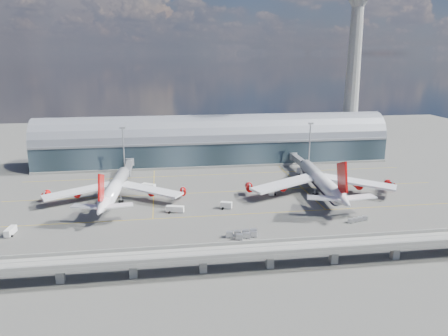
{
  "coord_description": "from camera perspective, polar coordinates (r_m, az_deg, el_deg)",
  "views": [
    {
      "loc": [
        -30.87,
        -170.43,
        61.9
      ],
      "look_at": [
        -4.22,
        10.0,
        14.0
      ],
      "focal_mm": 35.0,
      "sensor_mm": 36.0,
      "label": 1
    }
  ],
  "objects": [
    {
      "name": "jet_bridge_right",
      "position": [
        240.64,
        9.94,
        0.86
      ],
      "size": [
        4.4,
        32.0,
        7.25
      ],
      "color": "gray",
      "rests_on": "ground"
    },
    {
      "name": "guideway",
      "position": [
        132.21,
        6.04,
        -10.72
      ],
      "size": [
        220.0,
        8.5,
        7.2
      ],
      "color": "gray",
      "rests_on": "ground"
    },
    {
      "name": "service_truck_0",
      "position": [
        172.35,
        -26.12,
        -7.43
      ],
      "size": [
        2.81,
        6.53,
        2.62
      ],
      "rotation": [
        0.0,
        0.0,
        -0.12
      ],
      "color": "silver",
      "rests_on": "ground"
    },
    {
      "name": "cargo_train_0",
      "position": [
        152.96,
        2.97,
        -8.78
      ],
      "size": [
        8.37,
        3.95,
        1.84
      ],
      "rotation": [
        0.0,
        0.0,
        1.29
      ],
      "color": "gray",
      "rests_on": "ground"
    },
    {
      "name": "taxi_lines",
      "position": [
        204.58,
        0.67,
        -2.9
      ],
      "size": [
        200.0,
        80.12,
        0.01
      ],
      "color": "gold",
      "rests_on": "ground"
    },
    {
      "name": "service_truck_5",
      "position": [
        206.75,
        -9.82,
        -2.46
      ],
      "size": [
        6.86,
        5.63,
        3.16
      ],
      "rotation": [
        0.0,
        0.0,
        1.0
      ],
      "color": "silver",
      "rests_on": "ground"
    },
    {
      "name": "airliner_right",
      "position": [
        201.46,
        12.62,
        -1.79
      ],
      "size": [
        68.78,
        71.9,
        22.8
      ],
      "rotation": [
        0.0,
        0.0,
        -0.08
      ],
      "color": "white",
      "rests_on": "ground"
    },
    {
      "name": "jet_bridge_left",
      "position": [
        231.25,
        -12.35,
        0.17
      ],
      "size": [
        4.4,
        28.0,
        7.25
      ],
      "color": "gray",
      "rests_on": "ground"
    },
    {
      "name": "cargo_train_2",
      "position": [
        174.67,
        17.07,
        -6.45
      ],
      "size": [
        9.07,
        3.85,
        1.51
      ],
      "rotation": [
        0.0,
        0.0,
        1.29
      ],
      "color": "gray",
      "rests_on": "ground"
    },
    {
      "name": "floodlight_mast_right",
      "position": [
        244.31,
        11.12,
        3.04
      ],
      "size": [
        3.0,
        0.7,
        25.7
      ],
      "color": "gray",
      "rests_on": "ground"
    },
    {
      "name": "airliner_left",
      "position": [
        193.29,
        -14.17,
        -2.66
      ],
      "size": [
        61.85,
        65.0,
        19.8
      ],
      "rotation": [
        0.0,
        0.0,
        -0.08
      ],
      "color": "white",
      "rests_on": "ground"
    },
    {
      "name": "ground",
      "position": [
        183.93,
        1.76,
        -4.96
      ],
      "size": [
        500.0,
        500.0,
        0.0
      ],
      "primitive_type": "plane",
      "color": "#474744",
      "rests_on": "ground"
    },
    {
      "name": "control_tower",
      "position": [
        278.85,
        16.53,
        12.02
      ],
      "size": [
        19.0,
        19.0,
        103.0
      ],
      "color": "gray",
      "rests_on": "ground"
    },
    {
      "name": "terminal",
      "position": [
        255.38,
        -1.3,
        3.29
      ],
      "size": [
        200.0,
        30.0,
        28.0
      ],
      "color": "#202D35",
      "rests_on": "ground"
    },
    {
      "name": "service_truck_1",
      "position": [
        180.51,
        0.29,
        -4.87
      ],
      "size": [
        5.18,
        3.71,
        2.74
      ],
      "rotation": [
        0.0,
        0.0,
        1.21
      ],
      "color": "silver",
      "rests_on": "ground"
    },
    {
      "name": "service_truck_3",
      "position": [
        199.33,
        6.19,
        -3.0
      ],
      "size": [
        3.63,
        6.56,
        3.0
      ],
      "rotation": [
        0.0,
        0.0,
        -0.21
      ],
      "color": "silver",
      "rests_on": "ground"
    },
    {
      "name": "service_truck_2",
      "position": [
        177.36,
        -6.41,
        -5.34
      ],
      "size": [
        7.48,
        3.95,
        2.6
      ],
      "rotation": [
        0.0,
        0.0,
        1.29
      ],
      "color": "silver",
      "rests_on": "ground"
    },
    {
      "name": "floodlight_mast_left",
      "position": [
        231.33,
        -12.97,
        2.29
      ],
      "size": [
        3.0,
        0.7,
        25.7
      ],
      "color": "gray",
      "rests_on": "ground"
    },
    {
      "name": "cargo_train_1",
      "position": [
        154.59,
        2.3,
        -8.49
      ],
      "size": [
        11.77,
        3.26,
        1.94
      ],
      "rotation": [
        0.0,
        0.0,
        1.45
      ],
      "color": "gray",
      "rests_on": "ground"
    },
    {
      "name": "service_truck_4",
      "position": [
        234.06,
        9.98,
        -0.46
      ],
      "size": [
        3.11,
        5.51,
        3.05
      ],
      "rotation": [
        0.0,
        0.0,
        0.12
      ],
      "color": "silver",
      "rests_on": "ground"
    }
  ]
}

